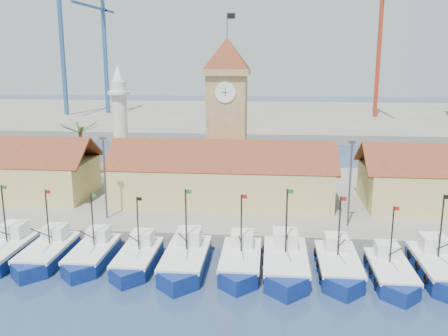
# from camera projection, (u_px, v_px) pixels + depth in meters

# --- Properties ---
(ground) EXTENTS (400.00, 400.00, 0.00)m
(ground) POSITION_uv_depth(u_px,v_px,m) (200.00, 284.00, 42.42)
(ground) COLOR navy
(ground) RESTS_ON ground
(quay) EXTENTS (140.00, 32.00, 1.50)m
(quay) POSITION_uv_depth(u_px,v_px,m) (226.00, 197.00, 65.56)
(quay) COLOR gray
(quay) RESTS_ON ground
(terminal) EXTENTS (240.00, 80.00, 2.00)m
(terminal) POSITION_uv_depth(u_px,v_px,m) (252.00, 117.00, 149.00)
(terminal) COLOR gray
(terminal) RESTS_ON ground
(boat_0) EXTENTS (3.67, 10.05, 7.61)m
(boat_0) POSITION_uv_depth(u_px,v_px,m) (3.00, 253.00, 46.89)
(boat_0) COLOR navy
(boat_0) RESTS_ON ground
(boat_1) EXTENTS (3.48, 9.53, 7.21)m
(boat_1) POSITION_uv_depth(u_px,v_px,m) (46.00, 255.00, 46.69)
(boat_1) COLOR navy
(boat_1) RESTS_ON ground
(boat_2) EXTENTS (3.32, 9.10, 6.88)m
(boat_2) POSITION_uv_depth(u_px,v_px,m) (91.00, 256.00, 46.47)
(boat_2) COLOR navy
(boat_2) RESTS_ON ground
(boat_3) EXTENTS (3.30, 9.04, 6.84)m
(boat_3) POSITION_uv_depth(u_px,v_px,m) (137.00, 260.00, 45.58)
(boat_3) COLOR navy
(boat_3) RESTS_ON ground
(boat_4) EXTENTS (3.74, 10.25, 7.76)m
(boat_4) POSITION_uv_depth(u_px,v_px,m) (185.00, 262.00, 44.90)
(boat_4) COLOR navy
(boat_4) RESTS_ON ground
(boat_5) EXTENTS (3.53, 9.66, 7.31)m
(boat_5) POSITION_uv_depth(u_px,v_px,m) (240.00, 263.00, 44.79)
(boat_5) COLOR navy
(boat_5) RESTS_ON ground
(boat_6) EXTENTS (3.86, 10.59, 8.01)m
(boat_6) POSITION_uv_depth(u_px,v_px,m) (286.00, 265.00, 44.12)
(boat_6) COLOR navy
(boat_6) RESTS_ON ground
(boat_7) EXTENTS (3.56, 9.76, 7.39)m
(boat_7) POSITION_uv_depth(u_px,v_px,m) (339.00, 267.00, 43.86)
(boat_7) COLOR navy
(boat_7) RESTS_ON ground
(boat_8) EXTENTS (3.32, 9.10, 6.88)m
(boat_8) POSITION_uv_depth(u_px,v_px,m) (391.00, 274.00, 42.62)
(boat_8) COLOR navy
(boat_8) RESTS_ON ground
(boat_9) EXTENTS (3.74, 10.25, 7.76)m
(boat_9) POSITION_uv_depth(u_px,v_px,m) (441.00, 270.00, 43.22)
(boat_9) COLOR navy
(boat_9) RESTS_ON ground
(hall_center) EXTENTS (27.04, 10.13, 7.61)m
(hall_center) POSITION_uv_depth(u_px,v_px,m) (223.00, 181.00, 60.96)
(hall_center) COLOR tan
(hall_center) RESTS_ON quay
(clock_tower) EXTENTS (5.80, 5.80, 22.70)m
(clock_tower) POSITION_uv_depth(u_px,v_px,m) (227.00, 110.00, 65.02)
(clock_tower) COLOR tan
(clock_tower) RESTS_ON quay
(minaret) EXTENTS (3.00, 3.00, 16.30)m
(minaret) POSITION_uv_depth(u_px,v_px,m) (120.00, 124.00, 68.83)
(minaret) COLOR silver
(minaret) RESTS_ON quay
(palm_tree) EXTENTS (5.60, 5.03, 8.39)m
(palm_tree) POSITION_uv_depth(u_px,v_px,m) (81.00, 151.00, 68.12)
(palm_tree) COLOR brown
(palm_tree) RESTS_ON quay
(lamp_posts) EXTENTS (80.70, 0.25, 9.03)m
(lamp_posts) POSITION_uv_depth(u_px,v_px,m) (220.00, 177.00, 52.59)
(lamp_posts) COLOR #3F3F44
(lamp_posts) RESTS_ON quay
(crane_blue_far) EXTENTS (1.00, 32.38, 48.64)m
(crane_blue_far) POSITION_uv_depth(u_px,v_px,m) (58.00, 19.00, 138.83)
(crane_blue_far) COLOR #2B5583
(crane_blue_far) RESTS_ON terminal
(crane_blue_near) EXTENTS (1.00, 33.12, 37.88)m
(crane_blue_near) POSITION_uv_depth(u_px,v_px,m) (103.00, 41.00, 144.62)
(crane_blue_near) COLOR #2B5583
(crane_blue_near) RESTS_ON terminal
(crane_red_right) EXTENTS (1.00, 30.60, 43.13)m
(crane_red_right) POSITION_uv_depth(u_px,v_px,m) (381.00, 30.00, 134.42)
(crane_red_right) COLOR #AC2D1A
(crane_red_right) RESTS_ON terminal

